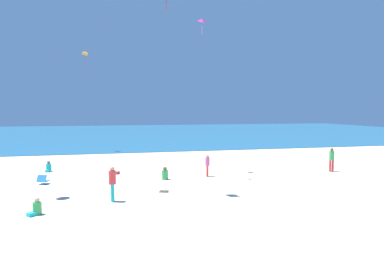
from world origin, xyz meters
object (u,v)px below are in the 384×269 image
(person_1, at_px, (49,168))
(kite_orange, at_px, (86,53))
(person_3, at_px, (36,208))
(beach_chair_near_camera, at_px, (43,180))
(person_5, at_px, (332,158))
(person_2, at_px, (112,181))
(person_4, at_px, (165,175))
(kite_magenta, at_px, (202,20))
(person_6, at_px, (207,164))
(cooler_box, at_px, (115,172))
(beach_chair_far_right, at_px, (162,187))

(person_1, bearing_deg, kite_orange, 175.88)
(person_3, bearing_deg, person_1, -124.82)
(beach_chair_near_camera, relative_size, person_5, 0.45)
(person_2, xyz_separation_m, person_4, (3.15, 4.45, -0.67))
(person_2, bearing_deg, person_3, -163.80)
(kite_magenta, bearing_deg, person_6, -93.17)
(person_2, bearing_deg, person_1, 107.66)
(cooler_box, relative_size, kite_orange, 0.44)
(person_1, bearing_deg, person_6, 72.67)
(person_2, distance_m, person_3, 3.38)
(person_2, bearing_deg, cooler_box, 80.54)
(beach_chair_far_right, relative_size, person_3, 0.99)
(kite_orange, bearing_deg, beach_chair_far_right, -75.52)
(cooler_box, bearing_deg, beach_chair_near_camera, -150.49)
(person_3, bearing_deg, kite_magenta, 178.79)
(beach_chair_far_right, bearing_deg, beach_chair_near_camera, 85.45)
(kite_magenta, bearing_deg, person_1, 165.90)
(beach_chair_far_right, height_order, kite_magenta, kite_magenta)
(person_1, relative_size, person_5, 0.45)
(cooler_box, height_order, person_5, person_5)
(beach_chair_near_camera, distance_m, person_4, 7.01)
(person_1, bearing_deg, beach_chair_far_right, 47.09)
(beach_chair_near_camera, height_order, beach_chair_far_right, beach_chair_near_camera)
(cooler_box, xyz_separation_m, person_1, (-4.46, 1.94, 0.16))
(person_1, height_order, person_5, person_5)
(person_4, relative_size, person_5, 0.48)
(person_1, bearing_deg, person_2, 30.72)
(beach_chair_far_right, bearing_deg, person_4, 11.91)
(kite_orange, bearing_deg, person_3, -91.70)
(person_1, distance_m, person_5, 19.51)
(beach_chair_near_camera, distance_m, person_5, 18.58)
(kite_magenta, xyz_separation_m, kite_orange, (-8.38, 13.99, -0.24))
(person_5, xyz_separation_m, kite_orange, (-17.08, 15.94, 9.00))
(person_5, distance_m, person_6, 8.80)
(cooler_box, height_order, person_6, person_6)
(beach_chair_near_camera, distance_m, kite_magenta, 14.09)
(beach_chair_near_camera, xyz_separation_m, kite_magenta, (9.86, 1.66, 9.93))
(person_4, distance_m, person_5, 11.58)
(cooler_box, height_order, person_4, person_4)
(person_4, bearing_deg, person_2, 153.56)
(cooler_box, xyz_separation_m, kite_orange, (-2.57, 13.35, 9.83))
(kite_magenta, bearing_deg, cooler_box, 173.71)
(person_5, distance_m, kite_magenta, 12.84)
(beach_chair_far_right, height_order, person_3, person_3)
(beach_chair_far_right, xyz_separation_m, person_2, (-2.53, -1.35, 0.72))
(beach_chair_near_camera, relative_size, kite_magenta, 0.67)
(person_5, relative_size, person_6, 1.16)
(cooler_box, distance_m, person_1, 4.86)
(person_3, bearing_deg, person_2, 162.32)
(person_3, distance_m, person_5, 18.64)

